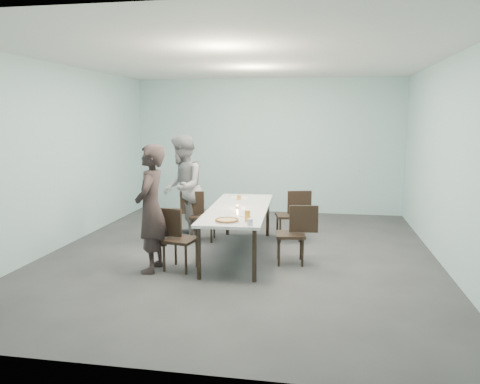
% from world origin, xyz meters
% --- Properties ---
extents(ground, '(7.00, 7.00, 0.00)m').
position_xyz_m(ground, '(0.00, 0.00, 0.00)').
color(ground, '#333335').
rests_on(ground, ground).
extents(room_shell, '(6.02, 7.02, 3.01)m').
position_xyz_m(room_shell, '(0.00, 0.00, 2.03)').
color(room_shell, '#A6CDD1').
rests_on(room_shell, ground).
extents(table, '(1.02, 2.64, 0.75)m').
position_xyz_m(table, '(-0.03, 0.01, 0.69)').
color(table, white).
rests_on(table, ground).
extents(chair_near_left, '(0.64, 0.49, 0.87)m').
position_xyz_m(chair_near_left, '(-0.78, -0.85, 0.50)').
color(chair_near_left, black).
rests_on(chair_near_left, ground).
extents(chair_far_left, '(0.63, 0.45, 0.87)m').
position_xyz_m(chair_far_left, '(-0.87, 0.73, 0.50)').
color(chair_far_left, black).
rests_on(chair_far_left, ground).
extents(chair_near_right, '(0.63, 0.47, 0.87)m').
position_xyz_m(chair_near_right, '(0.88, -0.29, 0.50)').
color(chair_near_right, black).
rests_on(chair_near_right, ground).
extents(chair_far_right, '(0.65, 0.51, 0.87)m').
position_xyz_m(chair_far_right, '(0.76, 1.07, 0.50)').
color(chair_far_right, black).
rests_on(chair_far_right, ground).
extents(diner_near, '(0.46, 0.67, 1.78)m').
position_xyz_m(diner_near, '(-1.08, -0.98, 0.89)').
color(diner_near, black).
rests_on(diner_near, ground).
extents(diner_far, '(0.88, 1.03, 1.84)m').
position_xyz_m(diner_far, '(-1.17, 0.79, 0.92)').
color(diner_far, gray).
rests_on(diner_far, ground).
extents(pizza, '(0.34, 0.34, 0.04)m').
position_xyz_m(pizza, '(-0.00, -1.00, 0.77)').
color(pizza, white).
rests_on(pizza, table).
extents(side_plate, '(0.18, 0.18, 0.01)m').
position_xyz_m(side_plate, '(0.19, -0.59, 0.76)').
color(side_plate, white).
rests_on(side_plate, table).
extents(beer_glass, '(0.08, 0.08, 0.15)m').
position_xyz_m(beer_glass, '(0.27, -0.95, 0.82)').
color(beer_glass, orange).
rests_on(beer_glass, table).
extents(water_tumbler, '(0.08, 0.08, 0.09)m').
position_xyz_m(water_tumbler, '(0.34, -1.17, 0.80)').
color(water_tumbler, silver).
rests_on(water_tumbler, table).
extents(tealight, '(0.06, 0.06, 0.05)m').
position_xyz_m(tealight, '(-0.04, -0.03, 0.77)').
color(tealight, silver).
rests_on(tealight, table).
extents(amber_tumbler, '(0.07, 0.07, 0.08)m').
position_xyz_m(amber_tumbler, '(-0.14, 0.70, 0.79)').
color(amber_tumbler, orange).
rests_on(amber_tumbler, table).
extents(menu, '(0.31, 0.23, 0.01)m').
position_xyz_m(menu, '(-0.17, 0.88, 0.75)').
color(menu, silver).
rests_on(menu, table).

